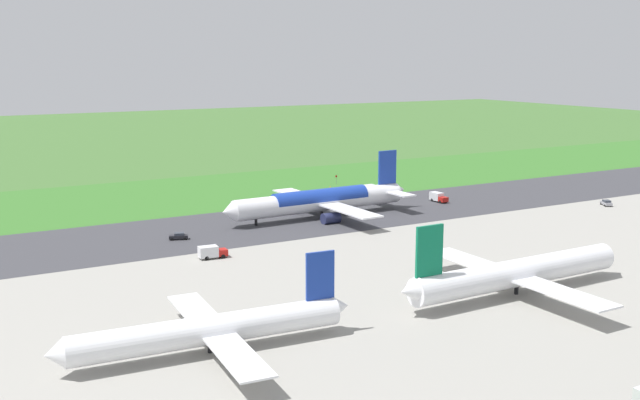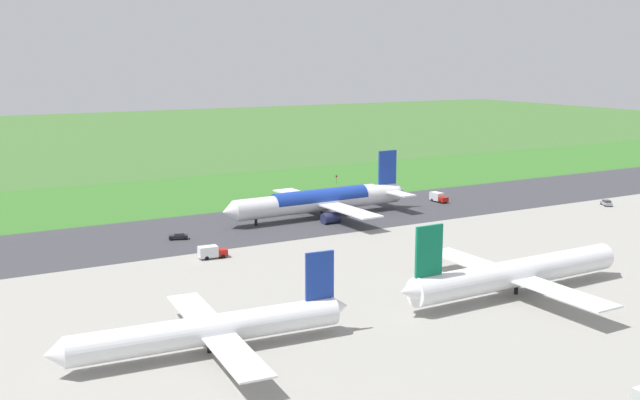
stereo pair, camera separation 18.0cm
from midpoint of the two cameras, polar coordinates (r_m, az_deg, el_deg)
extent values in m
plane|color=#3D662D|center=(193.00, 1.56, -1.14)|extent=(800.00, 800.00, 0.00)
cube|color=#38383D|center=(193.00, 1.56, -1.13)|extent=(600.00, 36.98, 0.06)
cube|color=gray|center=(141.59, 15.79, -6.02)|extent=(440.00, 110.00, 0.05)
cube|color=#346B27|center=(226.90, -3.55, 0.66)|extent=(600.00, 80.00, 0.04)
cylinder|color=white|center=(189.12, -0.03, -0.09)|extent=(48.15, 6.88, 5.20)
cone|color=white|center=(177.41, -7.07, -0.91)|extent=(3.17, 5.04, 4.94)
cone|color=white|center=(203.09, 6.05, 0.78)|extent=(3.65, 4.54, 4.42)
cube|color=#19389E|center=(199.62, 5.15, 2.52)|extent=(5.61, 0.70, 9.00)
cube|color=white|center=(196.32, 6.08, 0.49)|extent=(4.31, 9.13, 0.36)
cube|color=white|center=(205.00, 4.21, 0.97)|extent=(4.31, 9.13, 0.36)
cube|color=white|center=(180.64, 2.07, -0.75)|extent=(6.77, 22.20, 0.35)
cube|color=white|center=(198.99, -1.44, 0.34)|extent=(6.77, 22.20, 0.35)
cylinder|color=#23284C|center=(182.69, 0.80, -1.40)|extent=(4.60, 2.96, 2.80)
cylinder|color=#23284C|center=(195.26, -1.55, -0.61)|extent=(4.60, 2.96, 2.80)
cylinder|color=black|center=(180.97, -4.96, -1.44)|extent=(0.70, 0.70, 3.42)
cylinder|color=black|center=(187.87, 1.39, -0.94)|extent=(0.70, 0.70, 3.42)
cylinder|color=black|center=(194.49, 0.11, -0.53)|extent=(0.70, 0.70, 3.42)
cylinder|color=#19389E|center=(189.03, -0.03, 0.07)|extent=(26.57, 6.15, 5.23)
cylinder|color=white|center=(132.46, 14.84, -5.42)|extent=(43.92, 5.34, 4.75)
cone|color=white|center=(149.44, 21.19, -3.95)|extent=(2.80, 4.55, 4.51)
cone|color=white|center=(117.65, 6.82, -6.92)|extent=(3.25, 4.08, 4.04)
cube|color=#0C724C|center=(118.21, 8.33, -3.87)|extent=(5.12, 0.53, 8.22)
cube|color=white|center=(138.92, 11.63, -4.68)|extent=(5.75, 20.18, 0.32)
cube|color=white|center=(125.37, 17.79, -6.69)|extent=(5.75, 20.18, 0.32)
cylinder|color=black|center=(133.34, 14.77, -6.70)|extent=(0.73, 0.73, 1.46)
cylinder|color=white|center=(104.84, -8.52, -9.82)|extent=(38.42, 7.07, 4.14)
cone|color=white|center=(101.48, -19.77, -11.09)|extent=(2.68, 4.10, 3.93)
cone|color=white|center=(111.59, 1.49, -8.15)|extent=(3.05, 3.72, 3.52)
cube|color=#19389E|center=(108.65, -0.04, -5.81)|extent=(4.48, 0.74, 7.17)
cube|color=white|center=(97.38, -6.54, -11.63)|extent=(6.11, 17.83, 0.28)
cube|color=white|center=(113.08, -9.41, -8.46)|extent=(6.11, 17.83, 0.28)
cylinder|color=black|center=(105.82, -8.48, -11.19)|extent=(0.64, 0.64, 1.27)
cube|color=#B21914|center=(153.31, -7.59, -3.99)|extent=(2.37, 2.37, 1.30)
cube|color=silver|center=(152.42, -8.60, -3.93)|extent=(3.97, 2.60, 2.20)
cylinder|color=black|center=(154.40, -7.69, -4.13)|extent=(0.92, 0.37, 0.90)
cylinder|color=black|center=(152.55, -7.47, -4.31)|extent=(0.92, 0.37, 0.90)
cylinder|color=black|center=(153.48, -8.91, -4.26)|extent=(0.92, 0.37, 0.90)
cylinder|color=black|center=(151.62, -8.70, -4.44)|extent=(0.92, 0.37, 0.90)
cube|color=black|center=(169.65, -10.82, -2.78)|extent=(4.56, 3.06, 0.75)
cube|color=#2D333D|center=(169.50, -10.76, -2.56)|extent=(2.63, 2.32, 0.55)
cylinder|color=black|center=(168.93, -11.29, -2.99)|extent=(0.68, 0.41, 0.64)
cylinder|color=black|center=(170.58, -11.29, -2.85)|extent=(0.68, 0.41, 0.64)
cylinder|color=black|center=(168.91, -10.34, -2.95)|extent=(0.68, 0.41, 0.64)
cylinder|color=black|center=(170.56, -10.34, -2.82)|extent=(0.68, 0.41, 0.64)
cube|color=#B21914|center=(210.85, 9.38, 0.05)|extent=(2.29, 2.29, 1.30)
cube|color=silver|center=(212.84, 8.89, 0.29)|extent=(2.45, 3.89, 2.20)
cylinder|color=black|center=(211.62, 9.58, -0.10)|extent=(0.34, 0.91, 0.90)
cylinder|color=black|center=(210.32, 9.17, -0.15)|extent=(0.34, 0.91, 0.90)
cylinder|color=black|center=(214.13, 8.98, 0.05)|extent=(0.34, 0.91, 0.90)
cylinder|color=black|center=(212.85, 8.57, 0.00)|extent=(0.34, 0.91, 0.90)
cube|color=gray|center=(219.16, 21.05, -0.24)|extent=(3.54, 4.56, 0.75)
cube|color=#2D333D|center=(218.86, 21.09, -0.08)|extent=(2.52, 2.74, 0.55)
cylinder|color=black|center=(220.16, 20.70, -0.26)|extent=(0.49, 0.67, 0.64)
cylinder|color=black|center=(220.82, 21.11, -0.26)|extent=(0.49, 0.67, 0.64)
cylinder|color=black|center=(217.63, 20.98, -0.41)|extent=(0.49, 0.67, 0.64)
cylinder|color=black|center=(218.30, 21.39, -0.40)|extent=(0.49, 0.67, 0.64)
cylinder|color=slate|center=(239.18, 1.24, 1.48)|extent=(0.10, 0.10, 2.29)
cube|color=red|center=(238.96, 1.24, 1.83)|extent=(0.60, 0.04, 0.60)
cone|color=orange|center=(233.60, 0.76, 1.04)|extent=(0.40, 0.40, 0.55)
camera|label=1|loc=(0.09, -90.03, -0.01)|focal=41.77mm
camera|label=2|loc=(0.09, 89.97, 0.01)|focal=41.77mm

